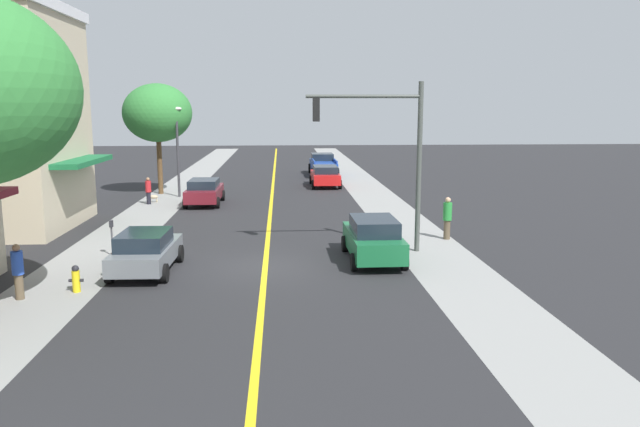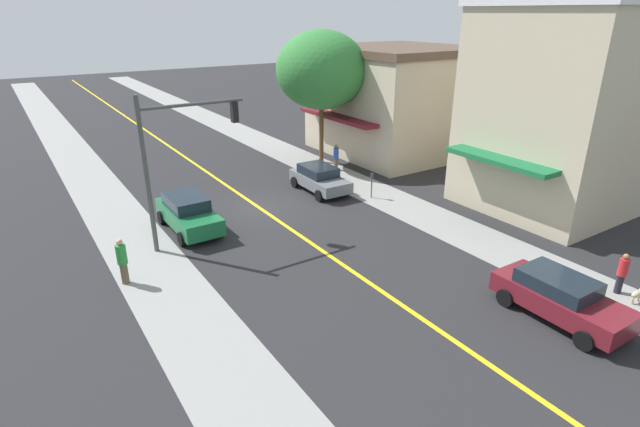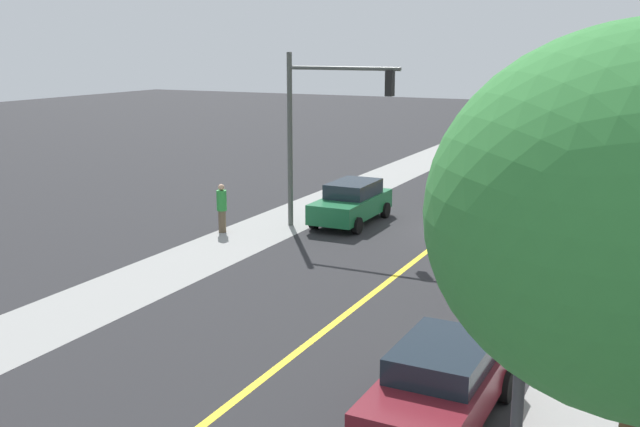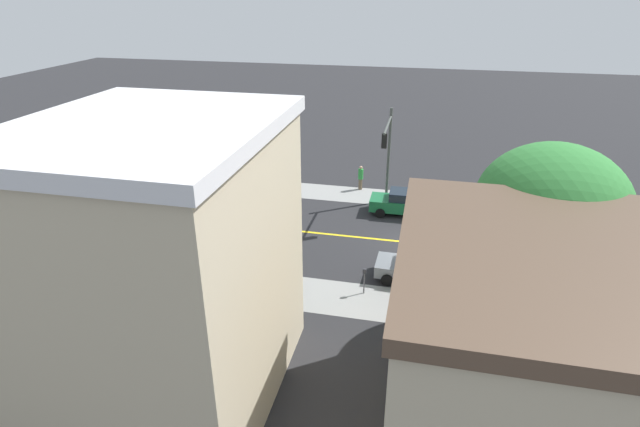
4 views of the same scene
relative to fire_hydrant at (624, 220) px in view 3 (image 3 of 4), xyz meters
The scene contains 11 objects.
ground_plane 6.43m from the fire_hydrant, 25.07° to the left, with size 140.00×140.00×0.00m, color #262628.
sidewalk_right 12.74m from the fire_hydrant, 12.32° to the left, with size 2.96×126.00×0.01m, color gray.
road_centerline_stripe 6.43m from the fire_hydrant, 25.07° to the left, with size 0.20×126.00×0.00m, color yellow.
fire_hydrant is the anchor object (origin of this frame).
parking_meter 4.75m from the fire_hydrant, 91.58° to the left, with size 0.12×0.18×1.41m.
traffic_light_mast 12.21m from the fire_hydrant, 24.55° to the left, with size 4.54×0.32×6.68m.
street_lamp 20.82m from the fire_hydrant, 90.29° to the left, with size 0.70×0.36×5.69m.
green_sedan_right_curb 10.41m from the fire_hydrant, 18.94° to the left, with size 2.05×4.52×1.65m.
grey_sedan_left_curb 2.81m from the fire_hydrant, 52.70° to the left, with size 2.09×4.17×1.47m.
maroon_sedan_left_curb 17.39m from the fire_hydrant, 83.73° to the left, with size 2.08×4.41×1.51m.
pedestrian_green_shirt 15.29m from the fire_hydrant, 26.96° to the left, with size 0.38×0.38×1.85m.
Camera 3 is at (-7.49, 26.89, 6.90)m, focal length 41.43 mm.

